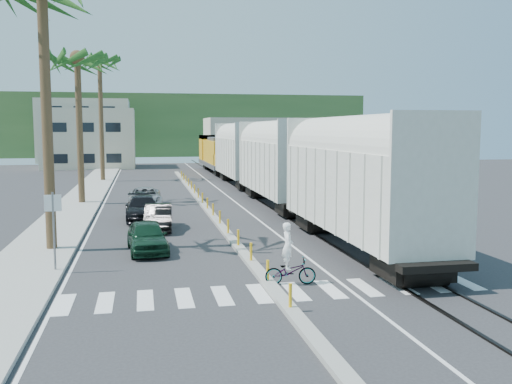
% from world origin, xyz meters
% --- Properties ---
extents(ground, '(140.00, 140.00, 0.00)m').
position_xyz_m(ground, '(0.00, 0.00, 0.00)').
color(ground, '#28282B').
rests_on(ground, ground).
extents(sidewalk, '(3.00, 90.00, 0.15)m').
position_xyz_m(sidewalk, '(-8.50, 25.00, 0.07)').
color(sidewalk, gray).
rests_on(sidewalk, ground).
extents(rails, '(1.56, 100.00, 0.06)m').
position_xyz_m(rails, '(5.00, 28.00, 0.03)').
color(rails, black).
rests_on(rails, ground).
extents(median, '(0.45, 60.00, 0.85)m').
position_xyz_m(median, '(0.00, 19.96, 0.09)').
color(median, gray).
rests_on(median, ground).
extents(crosswalk, '(14.00, 2.20, 0.01)m').
position_xyz_m(crosswalk, '(0.00, -2.00, 0.01)').
color(crosswalk, silver).
rests_on(crosswalk, ground).
extents(lane_markings, '(9.42, 90.00, 0.01)m').
position_xyz_m(lane_markings, '(-2.15, 25.00, 0.00)').
color(lane_markings, silver).
rests_on(lane_markings, ground).
extents(freight_train, '(3.00, 60.94, 5.85)m').
position_xyz_m(freight_train, '(5.00, 24.21, 2.91)').
color(freight_train, beige).
rests_on(freight_train, ground).
extents(palm_trees, '(3.50, 37.20, 13.75)m').
position_xyz_m(palm_trees, '(-8.10, 22.70, 10.81)').
color(palm_trees, brown).
rests_on(palm_trees, ground).
extents(street_sign, '(0.60, 0.08, 3.00)m').
position_xyz_m(street_sign, '(-7.30, 2.00, 1.97)').
color(street_sign, slate).
rests_on(street_sign, ground).
extents(buildings, '(38.00, 27.00, 10.00)m').
position_xyz_m(buildings, '(-6.41, 71.66, 4.36)').
color(buildings, beige).
rests_on(buildings, ground).
extents(hillside, '(80.00, 20.00, 12.00)m').
position_xyz_m(hillside, '(0.00, 100.00, 6.00)').
color(hillside, '#385628').
rests_on(hillside, ground).
extents(car_lead, '(2.19, 4.20, 1.35)m').
position_xyz_m(car_lead, '(-3.95, 5.07, 0.67)').
color(car_lead, black).
rests_on(car_lead, ground).
extents(car_second, '(1.85, 4.17, 1.32)m').
position_xyz_m(car_second, '(-3.32, 10.48, 0.66)').
color(car_second, black).
rests_on(car_second, ground).
extents(car_third, '(2.16, 4.86, 1.39)m').
position_xyz_m(car_third, '(-4.12, 13.91, 0.69)').
color(car_third, black).
rests_on(car_third, ground).
extents(car_rear, '(2.36, 4.86, 1.33)m').
position_xyz_m(car_rear, '(-3.95, 19.53, 0.67)').
color(car_rear, '#9A9C9F').
rests_on(car_rear, ground).
extents(cyclist, '(1.00, 1.87, 2.14)m').
position_xyz_m(cyclist, '(0.74, -1.14, 0.68)').
color(cyclist, '#9EA0A5').
rests_on(cyclist, ground).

